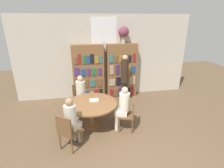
% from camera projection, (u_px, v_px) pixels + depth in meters
% --- Properties ---
extents(ground_plane, '(16.00, 16.00, 0.00)m').
position_uv_depth(ground_plane, '(129.00, 163.00, 3.67)').
color(ground_plane, brown).
extents(wall_back, '(6.40, 0.07, 3.00)m').
position_uv_depth(wall_back, '(104.00, 57.00, 6.44)').
color(wall_back, beige).
rests_on(wall_back, ground_plane).
extents(bookshelf_left, '(1.11, 0.34, 2.01)m').
position_uv_depth(bookshelf_left, '(88.00, 73.00, 6.33)').
color(bookshelf_left, brown).
rests_on(bookshelf_left, ground_plane).
extents(bookshelf_right, '(1.11, 0.34, 2.01)m').
position_uv_depth(bookshelf_right, '(122.00, 71.00, 6.54)').
color(bookshelf_right, brown).
rests_on(bookshelf_right, ground_plane).
extents(flower_vase, '(0.37, 0.37, 0.58)m').
position_uv_depth(flower_vase, '(124.00, 32.00, 6.06)').
color(flower_vase, '#B7AD9E').
rests_on(flower_vase, bookshelf_right).
extents(reading_table, '(1.36, 1.36, 0.73)m').
position_uv_depth(reading_table, '(92.00, 106.00, 4.70)').
color(reading_table, brown).
rests_on(reading_table, ground_plane).
extents(chair_near_camera, '(0.56, 0.56, 0.90)m').
position_uv_depth(chair_near_camera, '(67.00, 131.00, 3.88)').
color(chair_near_camera, brown).
rests_on(chair_near_camera, ground_plane).
extents(chair_left_side, '(0.50, 0.50, 0.90)m').
position_uv_depth(chair_left_side, '(80.00, 96.00, 5.58)').
color(chair_left_side, brown).
rests_on(chair_left_side, ground_plane).
extents(chair_far_side, '(0.51, 0.51, 0.90)m').
position_uv_depth(chair_far_side, '(129.00, 113.00, 4.61)').
color(chair_far_side, brown).
rests_on(chair_far_side, ground_plane).
extents(seated_reader_left, '(0.37, 0.42, 1.24)m').
position_uv_depth(seated_reader_left, '(81.00, 92.00, 5.36)').
color(seated_reader_left, beige).
rests_on(seated_reader_left, ground_plane).
extents(seated_reader_right, '(0.41, 0.36, 1.24)m').
position_uv_depth(seated_reader_right, '(123.00, 106.00, 4.56)').
color(seated_reader_right, silver).
rests_on(seated_reader_right, ground_plane).
extents(seated_reader_back, '(0.41, 0.42, 1.25)m').
position_uv_depth(seated_reader_back, '(72.00, 119.00, 3.96)').
color(seated_reader_back, beige).
rests_on(seated_reader_back, ground_plane).
extents(librarian_standing, '(0.26, 0.53, 1.70)m').
position_uv_depth(librarian_standing, '(125.00, 74.00, 6.07)').
color(librarian_standing, '#332319').
rests_on(librarian_standing, ground_plane).
extents(open_book_on_table, '(0.24, 0.18, 0.03)m').
position_uv_depth(open_book_on_table, '(94.00, 100.00, 4.78)').
color(open_book_on_table, silver).
rests_on(open_book_on_table, reading_table).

